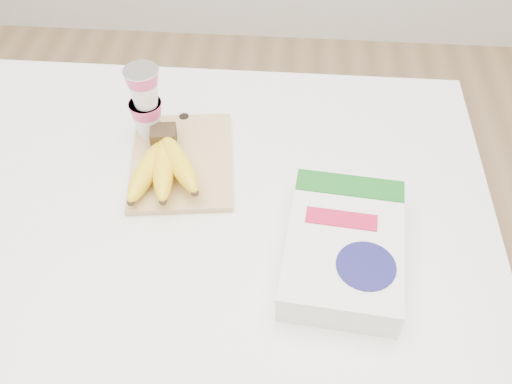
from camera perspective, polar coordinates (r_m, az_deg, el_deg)
table at (r=1.42m, az=-7.30°, el=-12.88°), size 1.21×0.81×0.91m
cutting_board at (r=1.11m, az=-7.42°, el=3.10°), size 0.22×0.28×0.01m
bananas at (r=1.06m, az=-9.26°, el=2.75°), size 0.15×0.20×0.06m
yogurt_stack at (r=1.11m, az=-11.03°, el=8.95°), size 0.07×0.07×0.15m
cereal_box at (r=0.94m, az=8.78°, el=-5.43°), size 0.21×0.29×0.06m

